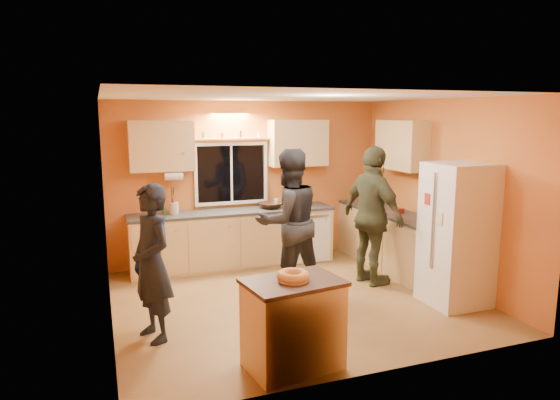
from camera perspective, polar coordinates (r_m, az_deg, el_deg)
name	(u,v)px	position (r m, az deg, el deg)	size (l,w,h in m)	color
ground	(294,300)	(6.64, 1.57, -11.31)	(4.50, 4.50, 0.00)	brown
room_shell	(291,173)	(6.67, 1.29, 3.13)	(4.54, 4.04, 2.61)	orange
back_counter	(256,236)	(8.04, -2.81, -4.18)	(4.23, 0.62, 0.90)	tan
right_counter	(401,244)	(7.81, 13.67, -4.89)	(0.62, 1.84, 0.90)	tan
refrigerator	(457,235)	(6.66, 19.60, -3.74)	(0.72, 0.70, 1.80)	silver
island	(293,323)	(4.86, 1.50, -13.93)	(0.97, 0.73, 0.86)	tan
bundt_pastry	(293,276)	(4.69, 1.52, -8.65)	(0.31, 0.31, 0.09)	tan
person_left	(152,263)	(5.47, -14.44, -7.00)	(0.61, 0.40, 1.68)	black
person_center	(288,222)	(6.67, 0.97, -2.48)	(0.95, 0.74, 1.95)	black
person_right	(373,216)	(7.11, 10.56, -1.83)	(1.15, 0.48, 1.96)	#303320
mixing_bowl	(271,205)	(8.01, -1.06, -0.61)	(0.37, 0.37, 0.09)	black
utensil_crock	(174,208)	(7.71, -12.01, -0.94)	(0.14, 0.14, 0.17)	beige
potted_plant	(439,213)	(7.10, 17.71, -1.46)	(0.30, 0.26, 0.33)	gray
red_box	(398,211)	(7.83, 13.32, -1.20)	(0.16, 0.12, 0.07)	maroon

